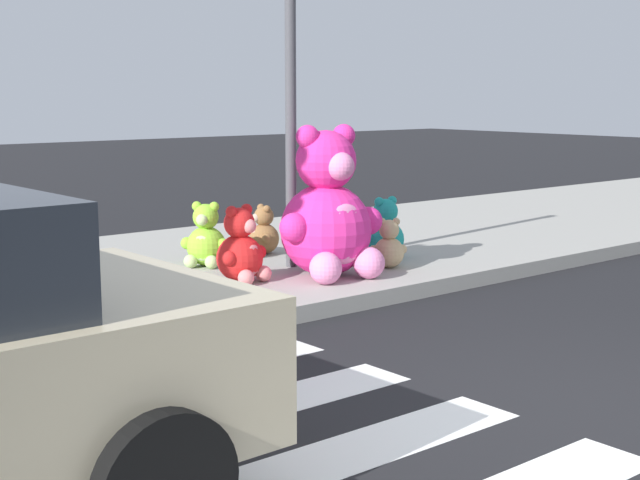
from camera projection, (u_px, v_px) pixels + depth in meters
ground_plane at (624, 425)px, 5.22m from camera, size 60.00×60.00×0.00m
sidewalk at (165, 274)px, 9.16m from camera, size 28.00×4.40×0.15m
sign_pole at (291, 96)px, 8.89m from camera, size 0.56×0.11×3.20m
plush_pink_large at (328, 216)px, 8.61m from camera, size 1.10×0.99×1.44m
plush_red at (241, 251)px, 8.39m from camera, size 0.54×0.50×0.72m
plush_teal at (384, 233)px, 9.61m from camera, size 0.50×0.44×0.65m
plush_tan at (389, 248)px, 9.08m from camera, size 0.35×0.36×0.50m
plush_lime at (206, 240)px, 9.15m from camera, size 0.47×0.46×0.65m
plush_brown at (263, 234)px, 9.84m from camera, size 0.38×0.41×0.54m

